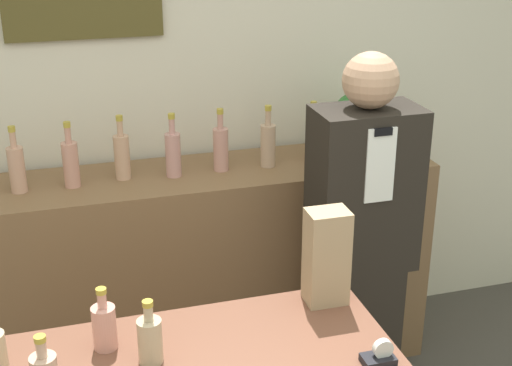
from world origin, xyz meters
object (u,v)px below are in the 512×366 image
potted_plant (357,122)px  shopkeeper (360,251)px  tape_dispenser (380,356)px  paper_bag (327,257)px

potted_plant → shopkeeper: bearing=-110.7°
tape_dispenser → shopkeeper: bearing=68.6°
shopkeeper → tape_dispenser: shopkeeper is taller
tape_dispenser → potted_plant: bearing=68.9°
shopkeeper → tape_dispenser: 0.94m
shopkeeper → tape_dispenser: size_ratio=17.85×
potted_plant → tape_dispenser: 1.51m
paper_bag → tape_dispenser: 0.37m
potted_plant → tape_dispenser: bearing=-111.1°
potted_plant → paper_bag: (-0.56, -1.05, -0.07)m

